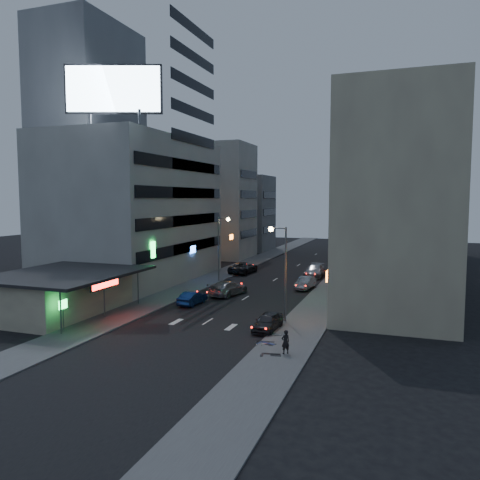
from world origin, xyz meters
The scene contains 29 objects.
ground centered at (0.00, 0.00, 0.00)m, with size 180.00×180.00×0.00m, color black.
sidewalk_left centered at (-8.00, 30.00, 0.06)m, with size 4.00×120.00×0.12m, color #4C4C4F.
sidewalk_right centered at (8.00, 30.00, 0.06)m, with size 4.00×120.00×0.12m, color #4C4C4F.
food_court centered at (-13.90, 2.00, 1.98)m, with size 11.00×13.00×3.88m.
white_building centered at (-17.00, 20.00, 9.00)m, with size 14.00×24.00×18.00m, color #AAAAA5.
grey_tower centered at (-26.00, 23.00, 17.00)m, with size 10.00×14.00×34.00m, color slate.
shophouse_near centered at (15.00, 10.50, 10.00)m, with size 10.00×11.00×20.00m, color #BDB794.
shophouse_mid centered at (15.50, 22.00, 8.00)m, with size 11.00×12.00×16.00m, color gray.
shophouse_far centered at (15.00, 35.00, 11.00)m, with size 10.00×14.00×22.00m, color #BDB794.
far_left_a centered at (-15.50, 45.00, 10.00)m, with size 11.00×10.00×20.00m, color #AAAAA5.
far_left_b centered at (-16.00, 58.00, 7.50)m, with size 12.00×10.00×15.00m, color slate.
far_right_a centered at (15.50, 50.00, 9.00)m, with size 11.00×12.00×18.00m, color gray.
far_right_b centered at (16.00, 64.00, 12.00)m, with size 12.00×12.00×24.00m, color #BDB794.
billboard centered at (-12.99, 9.97, 21.66)m, with size 9.52×3.75×6.20m.
street_lamp_right_near centered at (5.90, 6.00, 5.36)m, with size 1.60×0.44×8.02m.
street_lamp_left centered at (-5.90, 22.00, 5.36)m, with size 1.60×0.44×8.02m.
street_lamp_right_far centered at (5.90, 40.00, 5.36)m, with size 1.60×0.44×8.02m.
parked_car_right_near centered at (5.60, 3.14, 0.71)m, with size 1.67×4.15×1.42m, color #25252A.
parked_car_right_mid centered at (4.95, 20.97, 0.70)m, with size 1.48×4.25×1.40m, color #93949A.
parked_car_left centered at (-5.60, 29.48, 0.80)m, with size 2.64×5.72×1.59m, color #25262A.
parked_car_right_far centered at (4.43, 29.81, 0.81)m, with size 2.28×5.61×1.63m, color gray.
road_car_blue centered at (-3.98, 9.38, 0.66)m, with size 1.40×4.01×1.32m, color navy.
road_car_silver centered at (-2.24, 14.73, 0.80)m, with size 2.23×5.49×1.59m, color #9FA1A6.
person centered at (8.38, -2.24, 0.93)m, with size 0.59×0.39×1.62m, color black.
scooter_black_a centered at (8.12, -2.38, 0.71)m, with size 1.93×0.64×1.18m, color black, non-canonical shape.
scooter_silver_a centered at (7.12, -0.14, 0.61)m, with size 1.61×0.54×0.99m, color #9CA0A3, non-canonical shape.
scooter_blue centered at (7.23, -0.55, 0.66)m, with size 1.77×0.59×1.08m, color navy, non-canonical shape.
scooter_black_b centered at (7.04, 0.05, 0.64)m, with size 1.69×0.56×1.03m, color black, non-canonical shape.
scooter_silver_b centered at (6.96, 2.05, 0.61)m, with size 1.61×0.54×0.98m, color #9B9EA2, non-canonical shape.
Camera 1 is at (15.72, -32.05, 10.52)m, focal length 35.00 mm.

